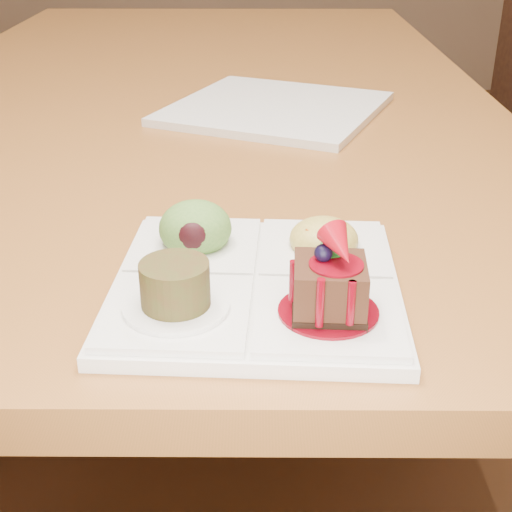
{
  "coord_description": "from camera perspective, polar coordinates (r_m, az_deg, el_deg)",
  "views": [
    {
      "loc": [
        0.12,
        -1.26,
        1.05
      ],
      "look_at": [
        0.12,
        -0.75,
        0.79
      ],
      "focal_mm": 50.0,
      "sensor_mm": 36.0,
      "label": 1
    }
  ],
  "objects": [
    {
      "name": "dining_table",
      "position": [
        1.32,
        -4.93,
        10.91
      ],
      "size": [
        1.0,
        1.8,
        0.75
      ],
      "color": "#985427",
      "rests_on": "ground"
    },
    {
      "name": "chair_right",
      "position": [
        1.76,
        18.91,
        10.56
      ],
      "size": [
        0.53,
        0.53,
        1.04
      ],
      "rotation": [
        0.0,
        0.0,
        1.74
      ],
      "color": "#331C11",
      "rests_on": "ground"
    },
    {
      "name": "ground",
      "position": [
        1.64,
        -3.98,
        -12.61
      ],
      "size": [
        6.0,
        6.0,
        0.0
      ],
      "primitive_type": "plane",
      "color": "brown"
    },
    {
      "name": "sampler_plate",
      "position": [
        0.59,
        -0.13,
        -1.27
      ],
      "size": [
        0.24,
        0.24,
        0.09
      ],
      "rotation": [
        0.0,
        0.0,
        -0.05
      ],
      "color": "white",
      "rests_on": "dining_table"
    },
    {
      "name": "second_plate",
      "position": [
        1.1,
        1.56,
        11.72
      ],
      "size": [
        0.38,
        0.38,
        0.01
      ],
      "primitive_type": "cube",
      "rotation": [
        0.0,
        0.0,
        -0.4
      ],
      "color": "white",
      "rests_on": "dining_table"
    }
  ]
}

